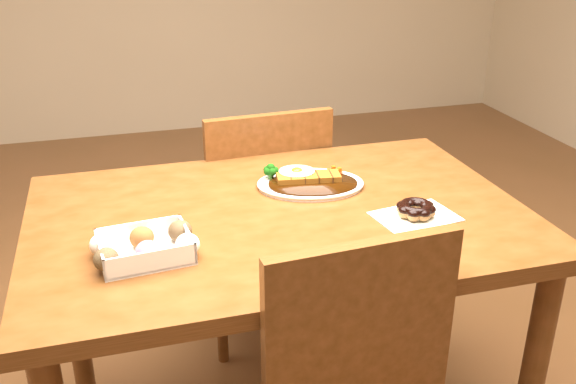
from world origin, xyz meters
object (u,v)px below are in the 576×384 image
object	(u,v)px
katsu_curry_plate	(308,182)
donut_box	(145,246)
pon_de_ring	(416,210)
chair_far	(259,216)
table	(280,247)

from	to	relation	value
katsu_curry_plate	donut_box	size ratio (longest dim) A/B	1.38
donut_box	pon_de_ring	bearing A→B (deg)	1.68
chair_far	katsu_curry_plate	distance (m)	0.50
pon_de_ring	table	bearing A→B (deg)	159.06
chair_far	pon_de_ring	size ratio (longest dim) A/B	4.14
katsu_curry_plate	pon_de_ring	xyz separation A→B (m)	(0.19, -0.25, 0.01)
table	chair_far	size ratio (longest dim) A/B	1.38
chair_far	pon_de_ring	xyz separation A→B (m)	(0.23, -0.65, 0.29)
katsu_curry_plate	donut_box	world-z (taller)	katsu_curry_plate
katsu_curry_plate	donut_box	bearing A→B (deg)	-149.30
chair_far	pon_de_ring	distance (m)	0.75
chair_far	katsu_curry_plate	world-z (taller)	chair_far
pon_de_ring	katsu_curry_plate	bearing A→B (deg)	127.78
katsu_curry_plate	pon_de_ring	size ratio (longest dim) A/B	1.48
chair_far	katsu_curry_plate	xyz separation A→B (m)	(0.04, -0.41, 0.29)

